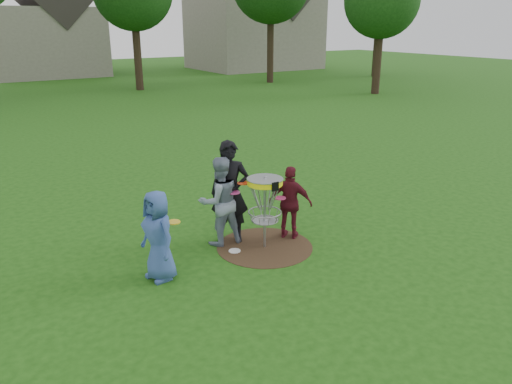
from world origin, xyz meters
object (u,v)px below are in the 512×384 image
player_black (230,192)px  player_maroon (290,203)px  player_grey (220,201)px  disc_golf_basket (265,196)px  player_blue (158,236)px

player_black → player_maroon: bearing=6.0°
player_grey → player_maroon: 1.36m
player_grey → disc_golf_basket: player_grey is taller
player_blue → player_black: bearing=100.6°
player_blue → player_grey: 1.64m
player_blue → player_grey: player_grey is taller
player_black → player_maroon: size_ratio=1.36×
player_blue → player_black: size_ratio=0.77×
player_maroon → disc_golf_basket: 0.73m
player_blue → disc_golf_basket: size_ratio=1.09×
player_grey → player_maroon: (1.26, -0.50, -0.13)m
player_black → player_grey: size_ratio=1.16×
player_blue → player_black: (1.71, 0.68, 0.22)m
player_grey → player_maroon: player_grey is taller
player_grey → player_blue: bearing=27.6°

